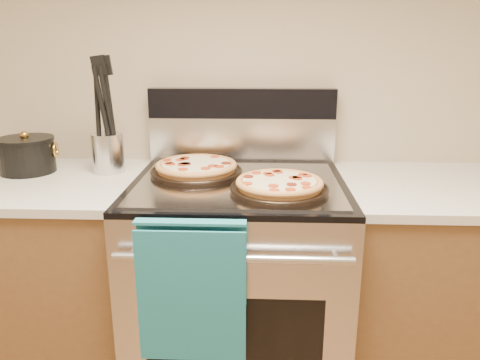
{
  "coord_description": "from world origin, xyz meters",
  "views": [
    {
      "loc": [
        0.08,
        0.05,
        1.4
      ],
      "look_at": [
        0.01,
        1.55,
        0.96
      ],
      "focal_mm": 35.0,
      "sensor_mm": 36.0,
      "label": 1
    }
  ],
  "objects_px": {
    "utensil_crock": "(108,153)",
    "saucepan": "(27,156)",
    "pepperoni_pizza_front": "(279,185)",
    "pepperoni_pizza_back": "(196,168)",
    "range_body": "(239,298)"
  },
  "relations": [
    {
      "from": "utensil_crock",
      "to": "saucepan",
      "type": "bearing_deg",
      "value": -176.8
    },
    {
      "from": "pepperoni_pizza_front",
      "to": "utensil_crock",
      "type": "xyz_separation_m",
      "value": [
        -0.65,
        0.27,
        0.04
      ]
    },
    {
      "from": "pepperoni_pizza_back",
      "to": "utensil_crock",
      "type": "bearing_deg",
      "value": 168.21
    },
    {
      "from": "pepperoni_pizza_back",
      "to": "saucepan",
      "type": "bearing_deg",
      "value": 175.18
    },
    {
      "from": "pepperoni_pizza_front",
      "to": "saucepan",
      "type": "height_order",
      "value": "saucepan"
    },
    {
      "from": "range_body",
      "to": "pepperoni_pizza_front",
      "type": "height_order",
      "value": "pepperoni_pizza_front"
    },
    {
      "from": "range_body",
      "to": "pepperoni_pizza_back",
      "type": "height_order",
      "value": "pepperoni_pizza_back"
    },
    {
      "from": "utensil_crock",
      "to": "saucepan",
      "type": "xyz_separation_m",
      "value": [
        -0.31,
        -0.02,
        -0.01
      ]
    },
    {
      "from": "pepperoni_pizza_front",
      "to": "saucepan",
      "type": "bearing_deg",
      "value": 165.17
    },
    {
      "from": "pepperoni_pizza_front",
      "to": "saucepan",
      "type": "relative_size",
      "value": 1.56
    },
    {
      "from": "pepperoni_pizza_back",
      "to": "pepperoni_pizza_front",
      "type": "distance_m",
      "value": 0.36
    },
    {
      "from": "saucepan",
      "to": "pepperoni_pizza_back",
      "type": "bearing_deg",
      "value": -4.82
    },
    {
      "from": "pepperoni_pizza_back",
      "to": "saucepan",
      "type": "distance_m",
      "value": 0.67
    },
    {
      "from": "utensil_crock",
      "to": "range_body",
      "type": "bearing_deg",
      "value": -15.63
    },
    {
      "from": "range_body",
      "to": "saucepan",
      "type": "relative_size",
      "value": 4.38
    }
  ]
}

